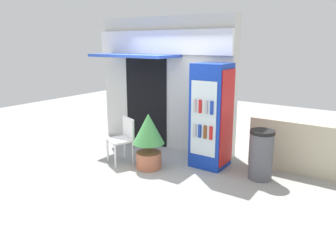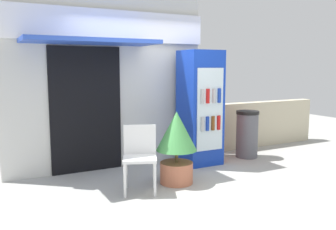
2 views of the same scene
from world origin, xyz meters
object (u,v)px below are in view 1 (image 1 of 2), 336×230
(potted_plant_near_shop, at_px, (149,137))
(plastic_chair, at_px, (124,136))
(trash_bin, at_px, (261,155))
(drink_cooler, at_px, (211,116))

(potted_plant_near_shop, bearing_deg, plastic_chair, -176.24)
(trash_bin, bearing_deg, potted_plant_near_shop, -159.57)
(plastic_chair, xyz_separation_m, potted_plant_near_shop, (0.60, 0.04, 0.08))
(potted_plant_near_shop, distance_m, trash_bin, 2.05)
(potted_plant_near_shop, bearing_deg, drink_cooler, 40.41)
(drink_cooler, xyz_separation_m, plastic_chair, (-1.50, -0.81, -0.45))
(potted_plant_near_shop, xyz_separation_m, trash_bin, (1.92, 0.71, -0.17))
(plastic_chair, distance_m, potted_plant_near_shop, 0.60)
(drink_cooler, relative_size, potted_plant_near_shop, 1.86)
(trash_bin, bearing_deg, drink_cooler, 176.68)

